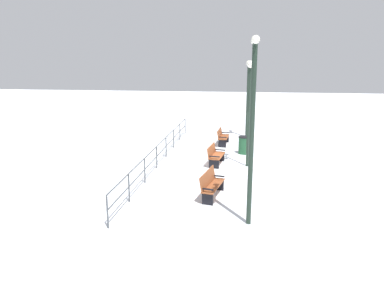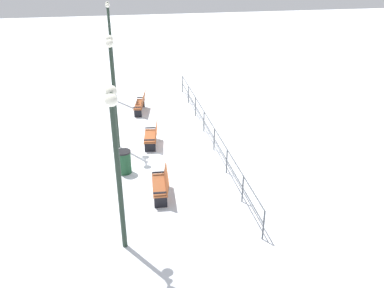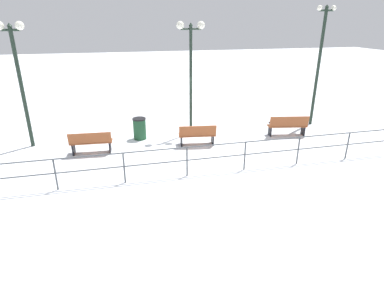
{
  "view_description": "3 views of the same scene",
  "coord_description": "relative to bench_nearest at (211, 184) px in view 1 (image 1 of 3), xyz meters",
  "views": [
    {
      "loc": [
        1.03,
        -15.92,
        4.65
      ],
      "look_at": [
        -1.24,
        0.05,
        0.92
      ],
      "focal_mm": 33.7,
      "sensor_mm": 36.0,
      "label": 1
    },
    {
      "loc": [
        1.11,
        15.53,
        7.58
      ],
      "look_at": [
        -1.73,
        0.95,
        0.35
      ],
      "focal_mm": 36.99,
      "sensor_mm": 36.0,
      "label": 2
    },
    {
      "loc": [
        -11.65,
        2.96,
        4.73
      ],
      "look_at": [
        -2.25,
        0.72,
        0.92
      ],
      "focal_mm": 29.66,
      "sensor_mm": 36.0,
      "label": 3
    }
  ],
  "objects": [
    {
      "name": "ground_plane",
      "position": [
        -0.01,
        4.06,
        -0.48
      ],
      "size": [
        80.0,
        80.0,
        0.0
      ],
      "primitive_type": "plane",
      "color": "white",
      "rests_on": "ground"
    },
    {
      "name": "waterfront_railing",
      "position": [
        -2.68,
        4.06,
        0.2
      ],
      "size": [
        0.05,
        13.84,
        1.01
      ],
      "color": "#4C5156",
      "rests_on": "ground"
    },
    {
      "name": "lamppost_middle",
      "position": [
        1.28,
        3.99,
        2.91
      ],
      "size": [
        0.31,
        1.15,
        4.67
      ],
      "color": "#1E2D23",
      "rests_on": "ground"
    },
    {
      "name": "lamppost_far",
      "position": [
        1.28,
        10.48,
        2.75
      ],
      "size": [
        0.31,
        0.96,
        4.67
      ],
      "color": "#1E2D23",
      "rests_on": "ground"
    },
    {
      "name": "bench_third",
      "position": [
        -0.08,
        8.13,
        -0.01
      ],
      "size": [
        0.64,
        1.57,
        0.89
      ],
      "rotation": [
        0.0,
        0.0,
        -0.07
      ],
      "color": "brown",
      "rests_on": "ground"
    },
    {
      "name": "bench_nearest",
      "position": [
        0.0,
        0.0,
        0.0
      ],
      "size": [
        0.78,
        1.73,
        0.92
      ],
      "rotation": [
        0.0,
        0.0,
        -0.19
      ],
      "color": "brown",
      "rests_on": "ground"
    },
    {
      "name": "lamppost_near",
      "position": [
        1.28,
        -1.97,
        2.72
      ],
      "size": [
        0.22,
        0.89,
        5.32
      ],
      "color": "#1E2D23",
      "rests_on": "ground"
    },
    {
      "name": "bench_second",
      "position": [
        -0.18,
        4.07,
        -0.03
      ],
      "size": [
        0.76,
        1.53,
        0.89
      ],
      "rotation": [
        0.0,
        0.0,
        -0.13
      ],
      "color": "brown",
      "rests_on": "ground"
    },
    {
      "name": "trash_bin",
      "position": [
        1.11,
        6.24,
        -0.02
      ],
      "size": [
        0.55,
        0.55,
        0.91
      ],
      "color": "#1E4C2D",
      "rests_on": "ground"
    }
  ]
}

